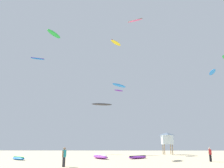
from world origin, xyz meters
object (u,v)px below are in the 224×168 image
person_midground (210,153)px  kite_aloft_7 (135,20)px  kite_grounded_far (138,157)px  kite_aloft_6 (119,85)px  kite_aloft_5 (212,72)px  kite_aloft_0 (116,43)px  kite_aloft_1 (102,104)px  kite_aloft_4 (54,34)px  kite_grounded_mid (18,158)px  kite_aloft_8 (37,59)px  person_foreground (64,155)px  kite_grounded_near (100,157)px  kite_aloft_2 (119,90)px  lifeguard_tower (167,138)px

person_midground → kite_aloft_7: kite_aloft_7 is taller
kite_grounded_far → kite_aloft_6: kite_aloft_6 is taller
kite_aloft_5 → kite_aloft_6: size_ratio=1.09×
kite_aloft_0 → kite_aloft_7: size_ratio=1.16×
kite_aloft_1 → kite_aloft_4: 16.56m
kite_grounded_mid → kite_aloft_8: size_ratio=0.80×
kite_grounded_mid → kite_aloft_7: (16.49, 13.19, 27.09)m
person_foreground → kite_grounded_mid: 12.09m
person_foreground → kite_aloft_4: bearing=-46.9°
kite_aloft_4 → person_midground: bearing=-25.9°
kite_aloft_8 → person_midground: bearing=-42.5°
person_foreground → kite_aloft_8: size_ratio=0.43×
person_midground → kite_aloft_7: 31.50m
person_foreground → kite_grounded_near: bearing=-80.2°
kite_aloft_2 → kite_aloft_5: bearing=-16.1°
lifeguard_tower → kite_aloft_1: (-12.80, 0.11, 6.74)m
kite_grounded_near → kite_aloft_8: bearing=128.3°
kite_grounded_near → kite_aloft_2: kite_aloft_2 is taller
person_midground → kite_aloft_7: bearing=175.0°
kite_aloft_5 → kite_aloft_1: bearing=-176.4°
kite_aloft_1 → kite_aloft_8: 25.17m
kite_grounded_far → kite_aloft_2: kite_aloft_2 is taller
kite_aloft_5 → lifeguard_tower: bearing=-171.7°
kite_aloft_5 → kite_aloft_7: 20.09m
kite_aloft_4 → kite_aloft_5: size_ratio=0.90×
kite_grounded_far → kite_aloft_6: 19.64m
kite_aloft_1 → kite_grounded_near: bearing=-86.8°
kite_aloft_1 → kite_aloft_4: size_ratio=1.12×
kite_aloft_8 → kite_aloft_7: bearing=-27.6°
person_midground → kite_grounded_mid: (-23.06, 2.72, -0.71)m
person_foreground → kite_aloft_8: 45.34m
kite_aloft_7 → kite_grounded_near: bearing=-120.6°
kite_grounded_far → kite_aloft_6: (-2.26, 13.92, 13.67)m
person_midground → lifeguard_tower: (-0.81, 18.47, 2.15)m
kite_aloft_4 → kite_aloft_1: bearing=42.6°
kite_grounded_far → kite_aloft_1: bearing=113.5°
kite_aloft_0 → kite_aloft_4: size_ratio=1.02×
person_foreground → kite_aloft_4: size_ratio=0.41×
person_foreground → kite_aloft_8: (-16.38, 35.47, 23.01)m
kite_grounded_far → kite_aloft_8: size_ratio=0.86×
person_foreground → kite_aloft_6: bearing=-80.3°
lifeguard_tower → kite_aloft_0: 26.08m
kite_aloft_4 → kite_aloft_2: bearing=51.5°
lifeguard_tower → kite_aloft_6: 14.22m
person_foreground → kite_aloft_5: bearing=-112.5°
kite_aloft_2 → kite_aloft_4: bearing=-128.5°
person_foreground → kite_aloft_8: bearing=-44.0°
kite_aloft_0 → kite_aloft_2: 12.00m
kite_grounded_near → kite_aloft_0: kite_aloft_0 is taller
person_midground → kite_aloft_2: (-10.06, 25.93, 13.52)m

